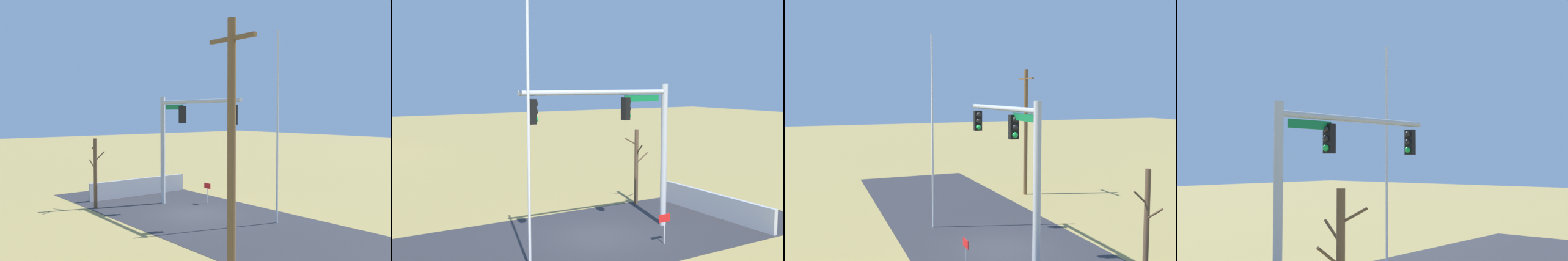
{
  "view_description": "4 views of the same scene",
  "coord_description": "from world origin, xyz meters",
  "views": [
    {
      "loc": [
        -18.52,
        14.43,
        5.41
      ],
      "look_at": [
        -0.93,
        0.67,
        4.53
      ],
      "focal_mm": 40.48,
      "sensor_mm": 36.0,
      "label": 1
    },
    {
      "loc": [
        -10.81,
        -17.06,
        6.46
      ],
      "look_at": [
        -0.4,
        0.22,
        4.46
      ],
      "focal_mm": 45.17,
      "sensor_mm": 36.0,
      "label": 2
    },
    {
      "loc": [
        17.0,
        -7.59,
        6.65
      ],
      "look_at": [
        -0.78,
        -0.74,
        5.06
      ],
      "focal_mm": 40.95,
      "sensor_mm": 36.0,
      "label": 3
    },
    {
      "loc": [
        13.7,
        12.18,
        4.6
      ],
      "look_at": [
        -0.9,
        -0.1,
        5.7
      ],
      "focal_mm": 49.52,
      "sensor_mm": 36.0,
      "label": 4
    }
  ],
  "objects": [
    {
      "name": "road_surface",
      "position": [
        -4.0,
        0.0,
        0.01
      ],
      "size": [
        28.0,
        8.0,
        0.01
      ],
      "primitive_type": "cube",
      "color": "#2D2D33",
      "rests_on": "ground_plane"
    },
    {
      "name": "open_sign",
      "position": [
        1.66,
        -2.26,
        0.91
      ],
      "size": [
        0.56,
        0.04,
        1.22
      ],
      "color": "silver",
      "rests_on": "ground_plane"
    },
    {
      "name": "flagpole",
      "position": [
        -4.06,
        -1.98,
        4.73
      ],
      "size": [
        0.1,
        0.1,
        9.47
      ],
      "primitive_type": "cylinder",
      "color": "silver",
      "rests_on": "ground_plane"
    },
    {
      "name": "bare_tree",
      "position": [
        4.6,
        3.56,
        2.05
      ],
      "size": [
        1.27,
        1.02,
        3.98
      ],
      "color": "brown",
      "rests_on": "ground_plane"
    },
    {
      "name": "sidewalk_corner",
      "position": [
        4.32,
        -0.18,
        0.0
      ],
      "size": [
        6.0,
        6.0,
        0.01
      ],
      "primitive_type": "cube",
      "color": "#B7B5AD",
      "rests_on": "ground_plane"
    },
    {
      "name": "ground_plane",
      "position": [
        0.0,
        0.0,
        0.0
      ],
      "size": [
        160.0,
        160.0,
        0.0
      ],
      "primitive_type": "plane",
      "color": "#9E894C"
    },
    {
      "name": "retaining_fence",
      "position": [
        6.39,
        -0.37,
        0.56
      ],
      "size": [
        0.2,
        6.98,
        1.12
      ],
      "primitive_type": "cube",
      "color": "#A8A8AD",
      "rests_on": "ground_plane"
    },
    {
      "name": "signal_mast",
      "position": [
        1.44,
        -0.13,
        4.48
      ],
      "size": [
        7.03,
        0.5,
        6.38
      ],
      "color": "#B2B5BA",
      "rests_on": "ground_plane"
    }
  ]
}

